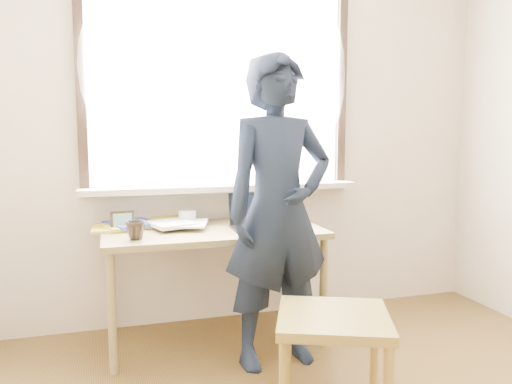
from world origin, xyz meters
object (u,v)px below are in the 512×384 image
object	(u,v)px
desk	(214,241)
laptop	(256,220)
mug_dark	(136,230)
mug_white	(187,217)
work_chair	(333,331)
person	(279,212)

from	to	relation	value
desk	laptop	size ratio (longest dim) A/B	4.14
laptop	mug_dark	world-z (taller)	laptop
mug_white	work_chair	size ratio (longest dim) A/B	0.18
desk	mug_dark	size ratio (longest dim) A/B	12.02
desk	person	size ratio (longest dim) A/B	0.77
laptop	mug_dark	size ratio (longest dim) A/B	2.90
desk	mug_white	size ratio (longest dim) A/B	11.44
desk	laptop	xyz separation A→B (m)	(0.26, -0.03, 0.12)
mug_dark	work_chair	bearing A→B (deg)	-46.69
mug_white	person	size ratio (longest dim) A/B	0.07
laptop	work_chair	world-z (taller)	laptop
work_chair	person	world-z (taller)	person
desk	mug_white	distance (m)	0.27
mug_white	desk	bearing A→B (deg)	-58.55
mug_dark	work_chair	size ratio (longest dim) A/B	0.18
desk	mug_white	world-z (taller)	mug_white
laptop	work_chair	bearing A→B (deg)	-86.19
laptop	mug_white	xyz separation A→B (m)	(-0.39, 0.24, -0.01)
laptop	work_chair	size ratio (longest dim) A/B	0.51
desk	person	distance (m)	0.54
laptop	person	distance (m)	0.38
desk	person	bearing A→B (deg)	-53.99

